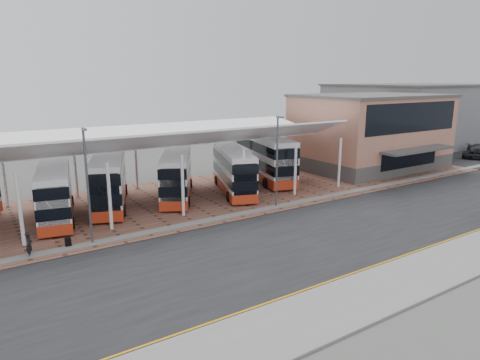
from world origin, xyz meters
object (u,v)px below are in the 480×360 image
at_px(terminal, 371,131).
at_px(bus_1, 55,193).
at_px(pedestrian, 29,244).
at_px(bus_5, 265,158).
at_px(bus_3, 177,175).
at_px(bus_4, 234,171).
at_px(bus_2, 109,181).
at_px(carpark_car_a, 477,155).

relative_size(terminal, bus_1, 1.75).
bearing_deg(pedestrian, bus_5, -53.85).
height_order(bus_3, bus_5, bus_5).
bearing_deg(bus_5, pedestrian, -145.21).
bearing_deg(bus_4, bus_1, -162.53).
bearing_deg(bus_5, bus_4, -140.12).
relative_size(terminal, bus_4, 1.74).
bearing_deg(bus_2, terminal, 18.38).
xyz_separation_m(bus_2, carpark_car_a, (49.64, -5.91, -1.59)).
xyz_separation_m(bus_1, bus_5, (22.38, 1.92, 0.36)).
bearing_deg(bus_4, bus_3, -173.02).
bearing_deg(pedestrian, bus_3, -44.54).
bearing_deg(carpark_car_a, bus_2, 143.66).
distance_m(bus_1, bus_2, 4.87).
relative_size(bus_2, bus_5, 0.91).
bearing_deg(carpark_car_a, bus_5, 138.72).
bearing_deg(carpark_car_a, bus_1, 145.48).
bearing_deg(carpark_car_a, bus_4, 144.61).
height_order(terminal, carpark_car_a, terminal).
bearing_deg(bus_1, bus_5, 16.60).
bearing_deg(bus_5, carpark_car_a, 2.99).
distance_m(terminal, bus_1, 38.01).
height_order(bus_4, carpark_car_a, bus_4).
distance_m(bus_3, carpark_car_a, 43.77).
bearing_deg(bus_1, carpark_car_a, 6.75).
relative_size(bus_5, carpark_car_a, 3.28).
distance_m(bus_1, carpark_car_a, 54.58).
height_order(bus_3, carpark_car_a, bus_3).
height_order(bus_2, bus_4, bus_2).
bearing_deg(bus_1, pedestrian, -100.41).
bearing_deg(bus_1, bus_3, 14.23).
height_order(bus_2, pedestrian, bus_2).
distance_m(bus_1, bus_3, 10.93).
distance_m(bus_2, bus_5, 17.67).
relative_size(bus_5, pedestrian, 7.50).
bearing_deg(bus_1, bus_2, 25.80).
xyz_separation_m(bus_2, bus_3, (6.20, -0.70, -0.11)).
distance_m(bus_3, bus_4, 5.72).
bearing_deg(terminal, bus_4, -176.74).
height_order(terminal, bus_4, terminal).
height_order(bus_5, carpark_car_a, bus_5).
distance_m(terminal, bus_2, 33.30).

